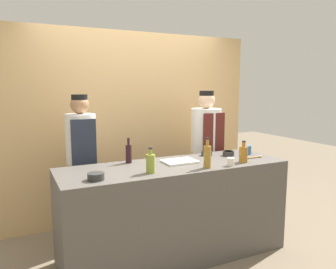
{
  "coord_description": "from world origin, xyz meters",
  "views": [
    {
      "loc": [
        -1.43,
        -2.81,
        1.72
      ],
      "look_at": [
        0.0,
        0.15,
        1.23
      ],
      "focal_mm": 35.0,
      "sensor_mm": 36.0,
      "label": 1
    }
  ],
  "objects_px": {
    "bottle_amber": "(243,154)",
    "chef_right": "(206,152)",
    "sauce_bowl_yellow": "(207,153)",
    "wooden_spoon": "(256,157)",
    "sauce_bowl_brown": "(96,176)",
    "cutting_board": "(180,161)",
    "bottle_vinegar": "(207,156)",
    "chef_left": "(82,164)",
    "sauce_bowl_orange": "(228,153)",
    "cup_cream": "(231,162)",
    "bottle_wine": "(129,153)",
    "bottle_oil": "(151,163)",
    "cup_blue": "(248,150)"
  },
  "relations": [
    {
      "from": "cutting_board",
      "to": "bottle_amber",
      "type": "bearing_deg",
      "value": -24.51
    },
    {
      "from": "bottle_vinegar",
      "to": "chef_left",
      "type": "relative_size",
      "value": 0.18
    },
    {
      "from": "bottle_vinegar",
      "to": "chef_left",
      "type": "xyz_separation_m",
      "value": [
        -0.99,
        0.91,
        -0.17
      ]
    },
    {
      "from": "bottle_amber",
      "to": "chef_right",
      "type": "relative_size",
      "value": 0.13
    },
    {
      "from": "sauce_bowl_yellow",
      "to": "bottle_vinegar",
      "type": "relative_size",
      "value": 0.41
    },
    {
      "from": "bottle_wine",
      "to": "wooden_spoon",
      "type": "distance_m",
      "value": 1.37
    },
    {
      "from": "sauce_bowl_orange",
      "to": "cup_cream",
      "type": "bearing_deg",
      "value": -123.66
    },
    {
      "from": "cup_cream",
      "to": "chef_right",
      "type": "distance_m",
      "value": 0.99
    },
    {
      "from": "sauce_bowl_brown",
      "to": "sauce_bowl_orange",
      "type": "bearing_deg",
      "value": 11.5
    },
    {
      "from": "cup_cream",
      "to": "chef_right",
      "type": "bearing_deg",
      "value": 71.63
    },
    {
      "from": "chef_left",
      "to": "chef_right",
      "type": "distance_m",
      "value": 1.55
    },
    {
      "from": "cutting_board",
      "to": "bottle_amber",
      "type": "relative_size",
      "value": 1.51
    },
    {
      "from": "sauce_bowl_yellow",
      "to": "wooden_spoon",
      "type": "distance_m",
      "value": 0.53
    },
    {
      "from": "sauce_bowl_brown",
      "to": "cutting_board",
      "type": "relative_size",
      "value": 0.42
    },
    {
      "from": "sauce_bowl_yellow",
      "to": "bottle_amber",
      "type": "distance_m",
      "value": 0.47
    },
    {
      "from": "sauce_bowl_orange",
      "to": "cup_cream",
      "type": "relative_size",
      "value": 1.63
    },
    {
      "from": "bottle_wine",
      "to": "chef_right",
      "type": "relative_size",
      "value": 0.15
    },
    {
      "from": "bottle_amber",
      "to": "chef_right",
      "type": "height_order",
      "value": "chef_right"
    },
    {
      "from": "sauce_bowl_orange",
      "to": "cup_blue",
      "type": "height_order",
      "value": "cup_blue"
    },
    {
      "from": "sauce_bowl_yellow",
      "to": "cup_cream",
      "type": "height_order",
      "value": "cup_cream"
    },
    {
      "from": "sauce_bowl_orange",
      "to": "cup_cream",
      "type": "distance_m",
      "value": 0.48
    },
    {
      "from": "cutting_board",
      "to": "wooden_spoon",
      "type": "bearing_deg",
      "value": -11.42
    },
    {
      "from": "bottle_vinegar",
      "to": "sauce_bowl_orange",
      "type": "bearing_deg",
      "value": 35.8
    },
    {
      "from": "cup_cream",
      "to": "sauce_bowl_brown",
      "type": "bearing_deg",
      "value": 176.35
    },
    {
      "from": "sauce_bowl_orange",
      "to": "cup_cream",
      "type": "xyz_separation_m",
      "value": [
        -0.27,
        -0.4,
        0.01
      ]
    },
    {
      "from": "bottle_vinegar",
      "to": "chef_left",
      "type": "height_order",
      "value": "chef_left"
    },
    {
      "from": "chef_left",
      "to": "sauce_bowl_yellow",
      "type": "bearing_deg",
      "value": -18.36
    },
    {
      "from": "cutting_board",
      "to": "bottle_oil",
      "type": "xyz_separation_m",
      "value": [
        -0.42,
        -0.25,
        0.08
      ]
    },
    {
      "from": "bottle_vinegar",
      "to": "sauce_bowl_yellow",
      "type": "bearing_deg",
      "value": 58.01
    },
    {
      "from": "sauce_bowl_orange",
      "to": "wooden_spoon",
      "type": "height_order",
      "value": "sauce_bowl_orange"
    },
    {
      "from": "chef_left",
      "to": "cup_blue",
      "type": "bearing_deg",
      "value": -18.25
    },
    {
      "from": "cutting_board",
      "to": "bottle_wine",
      "type": "bearing_deg",
      "value": 156.15
    },
    {
      "from": "cutting_board",
      "to": "bottle_vinegar",
      "type": "distance_m",
      "value": 0.35
    },
    {
      "from": "bottle_oil",
      "to": "bottle_wine",
      "type": "distance_m",
      "value": 0.46
    },
    {
      "from": "bottle_amber",
      "to": "bottle_vinegar",
      "type": "height_order",
      "value": "bottle_vinegar"
    },
    {
      "from": "bottle_amber",
      "to": "bottle_oil",
      "type": "xyz_separation_m",
      "value": [
        -1.01,
        0.02,
        0.0
      ]
    },
    {
      "from": "cup_blue",
      "to": "chef_left",
      "type": "xyz_separation_m",
      "value": [
        -1.75,
        0.58,
        -0.11
      ]
    },
    {
      "from": "cup_cream",
      "to": "bottle_oil",
      "type": "bearing_deg",
      "value": 173.29
    },
    {
      "from": "sauce_bowl_brown",
      "to": "cutting_board",
      "type": "distance_m",
      "value": 0.95
    },
    {
      "from": "sauce_bowl_orange",
      "to": "bottle_vinegar",
      "type": "distance_m",
      "value": 0.64
    },
    {
      "from": "bottle_oil",
      "to": "bottle_wine",
      "type": "height_order",
      "value": "bottle_wine"
    },
    {
      "from": "sauce_bowl_brown",
      "to": "bottle_oil",
      "type": "distance_m",
      "value": 0.5
    },
    {
      "from": "sauce_bowl_brown",
      "to": "cup_blue",
      "type": "xyz_separation_m",
      "value": [
        1.8,
        0.28,
        0.02
      ]
    },
    {
      "from": "sauce_bowl_yellow",
      "to": "bottle_oil",
      "type": "xyz_separation_m",
      "value": [
        -0.85,
        -0.42,
        0.06
      ]
    },
    {
      "from": "cutting_board",
      "to": "cup_cream",
      "type": "relative_size",
      "value": 4.21
    },
    {
      "from": "sauce_bowl_yellow",
      "to": "bottle_vinegar",
      "type": "bearing_deg",
      "value": -121.99
    },
    {
      "from": "cutting_board",
      "to": "cup_blue",
      "type": "distance_m",
      "value": 0.89
    },
    {
      "from": "bottle_oil",
      "to": "bottle_vinegar",
      "type": "bearing_deg",
      "value": -6.92
    },
    {
      "from": "sauce_bowl_yellow",
      "to": "chef_right",
      "type": "xyz_separation_m",
      "value": [
        0.26,
        0.43,
        -0.08
      ]
    },
    {
      "from": "bottle_wine",
      "to": "cup_cream",
      "type": "relative_size",
      "value": 3.21
    }
  ]
}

